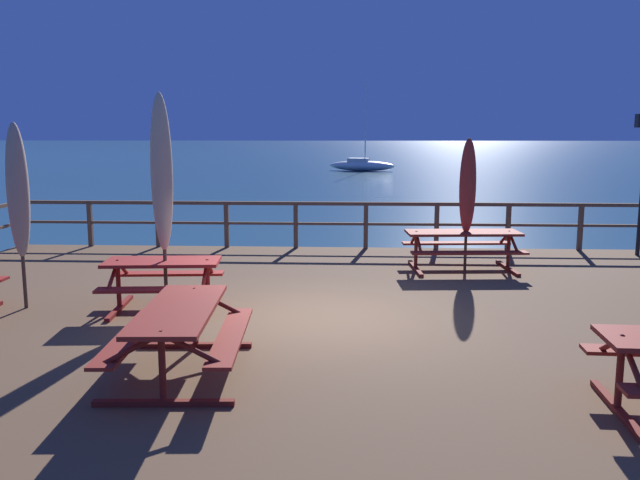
% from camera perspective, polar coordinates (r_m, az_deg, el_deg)
% --- Properties ---
extents(ground_plane, '(600.00, 600.00, 0.00)m').
position_cam_1_polar(ground_plane, '(9.91, -0.27, -10.11)').
color(ground_plane, '#2D5B6B').
extents(wooden_deck, '(15.02, 12.11, 0.62)m').
position_cam_1_polar(wooden_deck, '(9.82, -0.27, -8.41)').
color(wooden_deck, brown).
rests_on(wooden_deck, ground).
extents(railing_waterside_far, '(14.82, 0.10, 1.09)m').
position_cam_1_polar(railing_waterside_far, '(15.38, 0.93, 2.01)').
color(railing_waterside_far, brown).
rests_on(railing_waterside_far, wooden_deck).
extents(picnic_table_mid_right, '(1.82, 1.55, 0.78)m').
position_cam_1_polar(picnic_table_mid_right, '(10.31, -13.41, -2.87)').
color(picnic_table_mid_right, maroon).
rests_on(picnic_table_mid_right, wooden_deck).
extents(picnic_table_back_right, '(2.29, 1.56, 0.78)m').
position_cam_1_polar(picnic_table_back_right, '(13.25, 12.20, -0.12)').
color(picnic_table_back_right, maroon).
rests_on(picnic_table_back_right, wooden_deck).
extents(picnic_table_front_right, '(1.52, 2.23, 0.78)m').
position_cam_1_polar(picnic_table_front_right, '(7.54, -11.98, -7.16)').
color(picnic_table_front_right, maroon).
rests_on(picnic_table_front_right, wooden_deck).
extents(patio_umbrella_tall_mid_right, '(0.32, 0.32, 3.26)m').
position_cam_1_polar(patio_umbrella_tall_mid_right, '(10.08, -13.49, 5.58)').
color(patio_umbrella_tall_mid_right, '#4C3828').
rests_on(patio_umbrella_tall_mid_right, wooden_deck).
extents(patio_umbrella_tall_front, '(0.32, 0.32, 2.58)m').
position_cam_1_polar(patio_umbrella_tall_front, '(13.15, 12.62, 4.50)').
color(patio_umbrella_tall_front, '#4C3828').
rests_on(patio_umbrella_tall_front, wooden_deck).
extents(patio_umbrella_tall_mid_left, '(0.32, 0.32, 2.83)m').
position_cam_1_polar(patio_umbrella_tall_mid_left, '(10.91, -24.61, 3.82)').
color(patio_umbrella_tall_mid_left, '#4C3828').
rests_on(patio_umbrella_tall_mid_left, wooden_deck).
extents(sailboat_distant, '(6.22, 3.55, 7.72)m').
position_cam_1_polar(sailboat_distant, '(58.89, 3.60, 6.47)').
color(sailboat_distant, white).
rests_on(sailboat_distant, ground).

